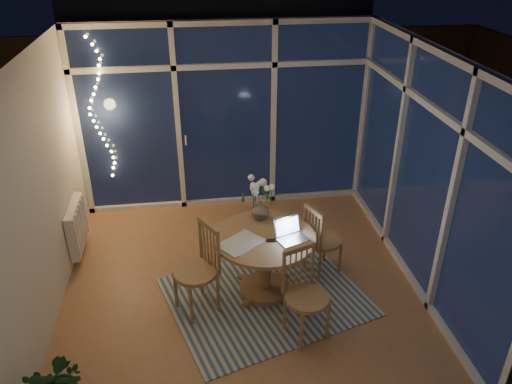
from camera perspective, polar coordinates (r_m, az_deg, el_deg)
floor at (r=5.81m, az=-1.43°, el=-10.58°), size 4.00×4.00×0.00m
ceiling at (r=4.64m, az=-1.82°, el=15.22°), size 4.00×4.00×0.00m
wall_back at (r=6.92m, az=-3.47°, el=8.46°), size 4.00×0.04×2.60m
wall_front at (r=3.46m, az=2.22°, el=-14.52°), size 4.00×0.04×2.60m
wall_left at (r=5.30m, az=-23.63°, el=-0.59°), size 0.04×4.00×2.60m
wall_right at (r=5.65m, az=19.03°, el=2.08°), size 0.04×4.00×2.60m
window_wall_back at (r=6.89m, az=-3.44°, el=8.35°), size 4.00×0.10×2.60m
window_wall_right at (r=5.63m, az=18.66°, el=2.06°), size 0.10×4.00×2.60m
radiator at (r=6.47m, az=-19.80°, el=-3.70°), size 0.10×0.70×0.58m
fairy_lights at (r=6.82m, az=-17.55°, el=8.88°), size 0.24×0.10×1.85m
garden_patio at (r=10.24m, az=-1.85°, el=7.13°), size 12.00×6.00×0.10m
garden_fence at (r=10.38m, az=-5.05°, el=12.91°), size 11.00×0.08×1.80m
garden_shrubs at (r=8.53m, az=-9.49°, el=5.92°), size 0.90×0.90×0.90m
rug at (r=5.65m, az=1.10°, el=-11.85°), size 2.44×2.18×0.01m
dining_table at (r=5.50m, az=0.97°, el=-8.29°), size 1.36×1.36×0.74m
chair_left at (r=5.22m, az=-6.96°, el=-8.87°), size 0.65×0.65×1.03m
chair_right at (r=5.80m, az=7.71°, el=-5.34°), size 0.56×0.56×0.92m
chair_front at (r=4.93m, az=5.87°, el=-11.76°), size 0.58×0.58×0.98m
laptop at (r=5.18m, az=4.24°, el=-4.41°), size 0.39×0.37×0.23m
flower_vase at (r=5.55m, az=0.46°, el=-2.04°), size 0.25×0.25×0.21m
bowl at (r=5.50m, az=2.87°, el=-3.41°), size 0.19×0.19×0.04m
newspapers at (r=5.18m, az=-1.79°, el=-5.85°), size 0.50×0.46×0.01m
phone at (r=5.21m, az=1.77°, el=-5.57°), size 0.11×0.06×0.01m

